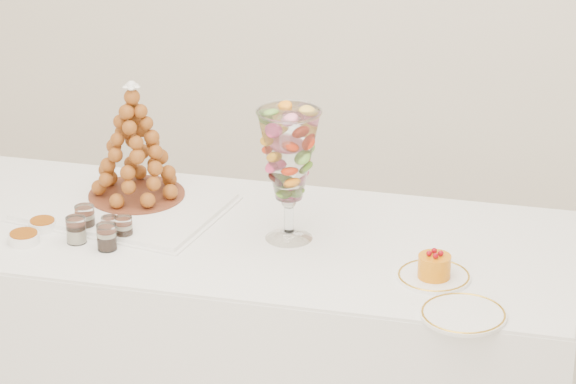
% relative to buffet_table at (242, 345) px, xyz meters
% --- Properties ---
extents(buffet_table, '(1.97, 0.86, 0.74)m').
position_rel_buffet_table_xyz_m(buffet_table, '(0.00, 0.00, 0.00)').
color(buffet_table, white).
rests_on(buffet_table, ground).
extents(lace_tray, '(0.61, 0.49, 0.02)m').
position_rel_buffet_table_xyz_m(lace_tray, '(-0.38, 0.06, 0.38)').
color(lace_tray, white).
rests_on(lace_tray, buffet_table).
extents(macaron_vase, '(0.18, 0.18, 0.38)m').
position_rel_buffet_table_xyz_m(macaron_vase, '(0.14, 0.01, 0.62)').
color(macaron_vase, white).
rests_on(macaron_vase, buffet_table).
extents(cake_plate, '(0.20, 0.20, 0.01)m').
position_rel_buffet_table_xyz_m(cake_plate, '(0.59, -0.12, 0.37)').
color(cake_plate, white).
rests_on(cake_plate, buffet_table).
extents(spare_plate, '(0.22, 0.22, 0.01)m').
position_rel_buffet_table_xyz_m(spare_plate, '(0.70, -0.31, 0.37)').
color(spare_plate, white).
rests_on(spare_plate, buffet_table).
extents(verrine_a, '(0.06, 0.06, 0.08)m').
position_rel_buffet_table_xyz_m(verrine_a, '(-0.43, -0.10, 0.41)').
color(verrine_a, white).
rests_on(verrine_a, buffet_table).
extents(verrine_b, '(0.06, 0.06, 0.06)m').
position_rel_buffet_table_xyz_m(verrine_b, '(-0.35, -0.13, 0.40)').
color(verrine_b, white).
rests_on(verrine_b, buffet_table).
extents(verrine_c, '(0.06, 0.06, 0.07)m').
position_rel_buffet_table_xyz_m(verrine_c, '(-0.31, -0.13, 0.40)').
color(verrine_c, white).
rests_on(verrine_c, buffet_table).
extents(verrine_d, '(0.07, 0.07, 0.08)m').
position_rel_buffet_table_xyz_m(verrine_d, '(-0.43, -0.18, 0.41)').
color(verrine_d, white).
rests_on(verrine_d, buffet_table).
extents(verrine_e, '(0.06, 0.06, 0.08)m').
position_rel_buffet_table_xyz_m(verrine_e, '(-0.33, -0.20, 0.41)').
color(verrine_e, white).
rests_on(verrine_e, buffet_table).
extents(ramekin_back, '(0.08, 0.08, 0.02)m').
position_rel_buffet_table_xyz_m(ramekin_back, '(-0.56, -0.13, 0.38)').
color(ramekin_back, white).
rests_on(ramekin_back, buffet_table).
extents(ramekin_front, '(0.09, 0.09, 0.03)m').
position_rel_buffet_table_xyz_m(ramekin_front, '(-0.57, -0.22, 0.38)').
color(ramekin_front, white).
rests_on(ramekin_front, buffet_table).
extents(croquembouche, '(0.29, 0.29, 0.36)m').
position_rel_buffet_table_xyz_m(croquembouche, '(-0.37, 0.13, 0.56)').
color(croquembouche, brown).
rests_on(croquembouche, lace_tray).
extents(mousse_cake, '(0.09, 0.09, 0.08)m').
position_rel_buffet_table_xyz_m(mousse_cake, '(0.59, -0.13, 0.41)').
color(mousse_cake, orange).
rests_on(mousse_cake, cake_plate).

